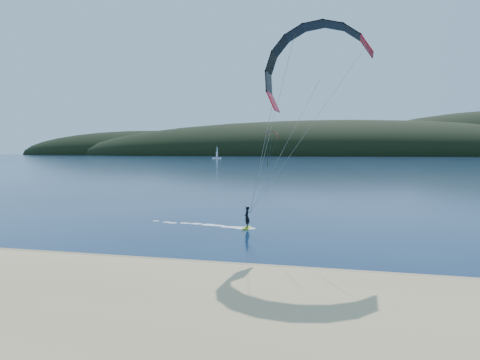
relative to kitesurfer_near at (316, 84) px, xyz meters
name	(u,v)px	position (x,y,z in m)	size (l,w,h in m)	color
ground	(142,285)	(-7.72, -13.21, -12.03)	(1800.00, 1800.00, 0.00)	#071B39
wet_sand	(175,264)	(-7.72, -8.71, -11.98)	(220.00, 2.50, 0.10)	olive
headland	(355,156)	(-7.09, 732.08, -12.03)	(1200.00, 310.00, 140.00)	black
kitesurfer_near	(316,84)	(0.00, 0.00, 0.00)	(22.18, 9.03, 16.35)	#C4F11C
kitesurfer_far	(272,138)	(-38.74, 186.45, 1.37)	(6.95, 7.61, 15.48)	#C4F11C
sailboat	(217,158)	(-127.28, 379.40, -11.14)	(8.28, 5.46, 12.06)	white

